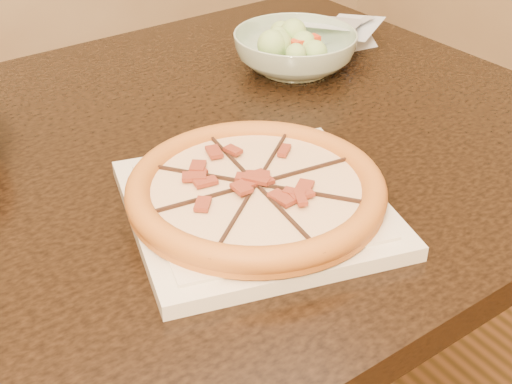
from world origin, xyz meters
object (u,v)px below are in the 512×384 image
(dining_table, at_px, (122,240))
(salad_bowl, at_px, (295,52))
(plate, at_px, (256,206))
(pizza, at_px, (256,189))

(dining_table, xyz_separation_m, salad_bowl, (0.38, 0.14, 0.14))
(salad_bowl, bearing_deg, plate, -131.59)
(salad_bowl, bearing_deg, pizza, -131.59)
(pizza, relative_size, salad_bowl, 1.47)
(pizza, xyz_separation_m, salad_bowl, (0.28, 0.31, -0.00))
(plate, xyz_separation_m, pizza, (-0.00, 0.00, 0.02))
(dining_table, xyz_separation_m, pizza, (0.10, -0.18, 0.14))
(plate, height_order, pizza, pizza)
(dining_table, distance_m, salad_bowl, 0.43)
(dining_table, xyz_separation_m, plate, (0.10, -0.18, 0.12))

